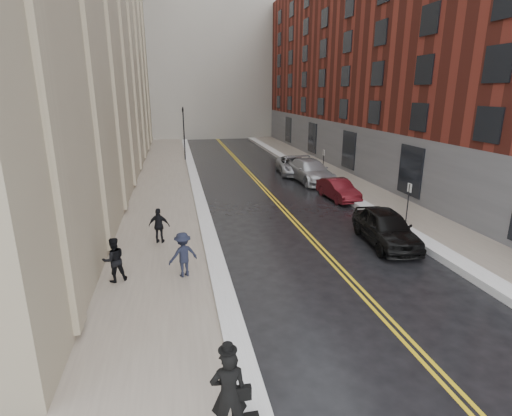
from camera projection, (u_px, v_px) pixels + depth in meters
name	position (u px, v px, depth m)	size (l,w,h in m)	color
ground	(310.00, 331.00, 11.55)	(160.00, 160.00, 0.00)	black
sidewalk_left	(163.00, 197.00, 25.71)	(4.00, 64.00, 0.15)	gray
sidewalk_right	(357.00, 188.00, 28.29)	(3.00, 64.00, 0.15)	gray
lane_stripe_a	(266.00, 193.00, 27.04)	(0.12, 64.00, 0.01)	gold
lane_stripe_b	(270.00, 193.00, 27.09)	(0.12, 64.00, 0.01)	gold
snow_ridge_left	(198.00, 195.00, 26.13)	(0.70, 60.80, 0.26)	white
snow_ridge_right	(333.00, 188.00, 27.91)	(0.85, 60.80, 0.30)	white
building_right	(422.00, 62.00, 33.96)	(14.00, 50.00, 18.00)	maroon
tower_far_right	(268.00, 0.00, 70.02)	(22.00, 18.00, 44.00)	slate
traffic_signal	(184.00, 129.00, 38.37)	(0.18, 0.15, 5.20)	black
parking_sign_near	(408.00, 200.00, 20.20)	(0.06, 0.35, 2.23)	black
parking_sign_far	(323.00, 161.00, 31.47)	(0.06, 0.35, 2.23)	black
car_black	(386.00, 227.00, 17.90)	(1.87, 4.65, 1.58)	black
car_maroon	(338.00, 189.00, 25.36)	(1.37, 3.92, 1.29)	#490D12
car_silver_near	(311.00, 171.00, 30.23)	(2.31, 5.69, 1.65)	#AAACB2
car_silver_far	(293.00, 165.00, 33.10)	(2.38, 5.16, 1.43)	#A5A6AD
pedestrian_main	(229.00, 394.00, 7.62)	(0.71, 0.47, 1.95)	black
pedestrian_a	(114.00, 260.00, 14.05)	(0.79, 0.62, 1.63)	black
pedestrian_b	(183.00, 254.00, 14.44)	(1.08, 0.62, 1.68)	black
pedestrian_c	(159.00, 226.00, 17.65)	(0.93, 0.39, 1.59)	black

